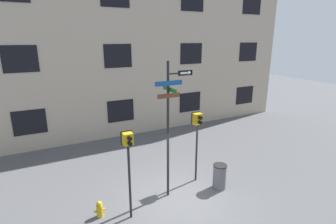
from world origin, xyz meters
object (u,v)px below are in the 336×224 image
object	(u,v)px
street_sign_pole	(170,120)
pedestrian_signal_left	(128,153)
fire_hydrant	(100,209)
trash_bin	(219,176)
pedestrian_signal_right	(197,128)

from	to	relation	value
street_sign_pole	pedestrian_signal_left	world-z (taller)	street_sign_pole
pedestrian_signal_left	fire_hydrant	size ratio (longest dim) A/B	5.20
fire_hydrant	trash_bin	xyz separation A→B (m)	(4.61, -0.41, 0.23)
street_sign_pole	fire_hydrant	distance (m)	3.79
fire_hydrant	trash_bin	size ratio (longest dim) A/B	0.58
street_sign_pole	pedestrian_signal_right	distance (m)	1.66
street_sign_pole	fire_hydrant	bearing A→B (deg)	-178.23
pedestrian_signal_left	fire_hydrant	distance (m)	2.29
street_sign_pole	trash_bin	size ratio (longest dim) A/B	5.01
pedestrian_signal_left	pedestrian_signal_right	distance (m)	3.35
street_sign_pole	pedestrian_signal_right	world-z (taller)	street_sign_pole
pedestrian_signal_right	fire_hydrant	distance (m)	4.62
street_sign_pole	fire_hydrant	size ratio (longest dim) A/B	8.71
trash_bin	fire_hydrant	bearing A→B (deg)	174.94
pedestrian_signal_right	fire_hydrant	world-z (taller)	pedestrian_signal_right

